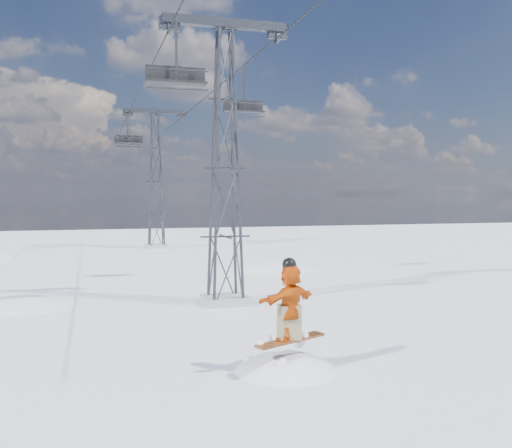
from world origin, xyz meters
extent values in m
plane|color=white|center=(0.00, 0.00, 0.00)|extent=(120.00, 120.00, 0.00)
sphere|color=white|center=(6.00, 18.00, -9.50)|extent=(20.00, 20.00, 20.00)
cube|color=#999999|center=(0.80, 8.00, 0.15)|extent=(1.80, 1.80, 0.30)
cube|color=#2F3137|center=(0.80, 8.00, 11.25)|extent=(5.00, 0.35, 0.35)
cube|color=#2F3137|center=(-1.40, 8.00, 11.05)|extent=(0.80, 0.25, 0.50)
cube|color=#2F3137|center=(3.00, 8.00, 11.05)|extent=(0.80, 0.25, 0.50)
cube|color=#999999|center=(0.80, 33.00, 0.15)|extent=(1.80, 1.80, 0.30)
cube|color=#2F3137|center=(0.80, 33.00, 11.25)|extent=(5.00, 0.35, 0.35)
cube|color=#2F3137|center=(-1.40, 33.00, 11.05)|extent=(0.80, 0.25, 0.50)
cube|color=#2F3137|center=(3.00, 33.00, 11.05)|extent=(0.80, 0.25, 0.50)
cylinder|color=black|center=(-1.40, 19.50, 10.85)|extent=(0.06, 51.00, 0.06)
cylinder|color=black|center=(3.00, 19.50, 10.85)|extent=(0.06, 51.00, 0.06)
sphere|color=white|center=(0.28, -0.98, -1.75)|extent=(4.40, 4.40, 4.40)
cube|color=#BA5518|center=(0.28, -1.28, 0.84)|extent=(1.96, 0.98, 0.14)
imported|color=#CB4909|center=(0.28, -1.28, 1.81)|extent=(1.82, 1.23, 1.88)
cube|color=#867A53|center=(0.28, -1.28, 1.30)|extent=(0.65, 0.58, 0.87)
sphere|color=black|center=(0.28, -1.28, 2.73)|extent=(0.35, 0.35, 0.35)
cylinder|color=black|center=(-1.40, 6.19, 9.66)|extent=(0.09, 0.09, 2.38)
cube|color=black|center=(-1.40, 6.19, 8.47)|extent=(2.16, 0.49, 0.09)
cube|color=black|center=(-1.40, 6.43, 8.79)|extent=(2.16, 0.06, 0.60)
cylinder|color=black|center=(-1.40, 5.92, 8.20)|extent=(2.16, 0.06, 0.06)
cylinder|color=black|center=(-1.40, 5.87, 8.85)|extent=(2.16, 0.05, 0.05)
cylinder|color=black|center=(3.00, 13.20, 9.72)|extent=(0.08, 0.08, 2.26)
cube|color=black|center=(3.00, 13.20, 8.59)|extent=(2.06, 0.46, 0.08)
cube|color=black|center=(3.00, 13.42, 8.90)|extent=(2.06, 0.06, 0.57)
cylinder|color=black|center=(3.00, 12.94, 8.33)|extent=(2.06, 0.06, 0.06)
cylinder|color=black|center=(3.00, 12.89, 8.95)|extent=(2.06, 0.05, 0.05)
cylinder|color=black|center=(-1.40, 31.57, 9.67)|extent=(0.09, 0.09, 2.36)
cube|color=black|center=(-1.40, 31.57, 8.49)|extent=(2.14, 0.48, 0.09)
cube|color=black|center=(-1.40, 31.80, 8.82)|extent=(2.14, 0.06, 0.59)
cylinder|color=black|center=(-1.40, 31.30, 8.23)|extent=(2.14, 0.06, 0.06)
cylinder|color=black|center=(-1.40, 31.25, 8.87)|extent=(2.14, 0.05, 0.05)
cylinder|color=black|center=(-1.40, 34.14, 9.73)|extent=(0.08, 0.08, 2.24)
cube|color=black|center=(-1.40, 34.14, 8.61)|extent=(2.03, 0.46, 0.08)
cube|color=black|center=(-1.40, 34.36, 8.92)|extent=(2.03, 0.06, 0.56)
cylinder|color=black|center=(-1.40, 33.88, 8.36)|extent=(2.03, 0.06, 0.06)
cylinder|color=black|center=(-1.40, 33.83, 8.97)|extent=(2.03, 0.05, 0.05)
camera|label=1|loc=(-4.45, -14.43, 4.46)|focal=40.00mm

